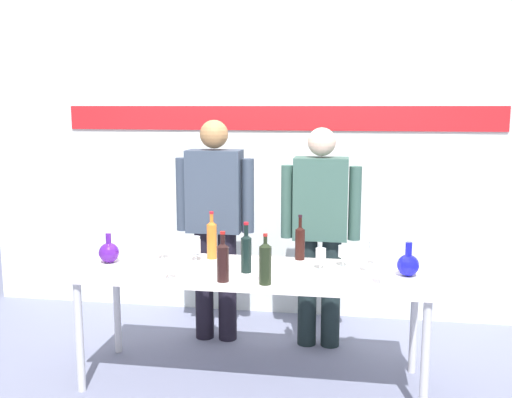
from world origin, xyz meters
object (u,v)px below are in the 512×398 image
Objects in this scene: wine_bottle_4 at (246,251)px; wine_glass_right_2 at (383,257)px; wine_bottle_1 at (300,241)px; wine_glass_left_0 at (196,242)px; wine_glass_right_5 at (367,256)px; presenter_left at (215,217)px; wine_glass_right_4 at (321,254)px; wine_bottle_3 at (212,238)px; wine_glass_left_2 at (162,244)px; wine_glass_right_0 at (344,252)px; wine_bottle_2 at (265,262)px; presenter_right at (320,225)px; display_table at (252,279)px; wine_glass_right_1 at (374,248)px; wine_glass_left_3 at (196,247)px; decanter_blue_left at (109,252)px; decanter_blue_right at (408,264)px; wine_glass_left_1 at (169,265)px; wine_bottle_0 at (223,260)px; wine_glass_right_3 at (381,267)px.

wine_glass_right_2 is at bearing 5.03° from wine_bottle_4.
wine_glass_right_2 is at bearing -28.16° from wine_bottle_1.
wine_glass_left_0 is 0.93× the size of wine_glass_right_5.
presenter_left reaches higher than wine_glass_right_2.
wine_bottle_1 reaches higher than wine_glass_right_4.
wine_glass_left_2 is (-0.32, -0.08, -0.03)m from wine_bottle_3.
wine_bottle_3 is at bearing 176.01° from wine_glass_right_0.
wine_glass_right_2 is at bearing -28.30° from presenter_left.
wine_bottle_2 is at bearing -149.84° from wine_glass_right_5.
presenter_right reaches higher than wine_bottle_2.
wine_bottle_4 is 2.17× the size of wine_glass_left_2.
display_table is 7.32× the size of wine_bottle_2.
presenter_left is 1.24m from wine_glass_right_1.
wine_glass_left_2 is (-1.03, -0.51, -0.06)m from presenter_right.
wine_glass_right_4 is (0.83, -0.07, 0.00)m from wine_glass_left_3.
decanter_blue_left is at bearing -154.68° from presenter_right.
display_table is 0.45m from wine_bottle_1.
wine_bottle_2 reaches higher than wine_glass_right_2.
wine_bottle_1 reaches higher than decanter_blue_right.
wine_bottle_4 reaches higher than wine_glass_right_5.
wine_bottle_1 is 2.21× the size of wine_glass_right_4.
wine_glass_right_2 is at bearing -12.27° from wine_glass_left_0.
wine_bottle_4 reaches higher than display_table.
wine_glass_left_0 reaches higher than wine_glass_left_1.
decanter_blue_right is at bearing -20.77° from wine_glass_right_0.
display_table is at bearing -170.59° from wine_glass_right_4.
wine_bottle_0 reaches higher than wine_glass_right_1.
wine_bottle_0 reaches higher than wine_glass_right_5.
presenter_left is 1.26m from wine_glass_right_5.
wine_bottle_4 is at bearing -28.24° from wine_glass_left_3.
wine_glass_right_2 is (1.25, -0.27, 0.02)m from wine_glass_left_0.
wine_glass_left_0 is 1.28m from wine_glass_right_2.
wine_glass_right_4 is (-0.36, 0.26, -0.01)m from wine_glass_right_3.
display_table is 0.44m from wine_bottle_3.
presenter_left is at bearing 105.84° from wine_bottle_0.
wine_bottle_4 is 2.35× the size of wine_glass_left_0.
wine_glass_right_2 is (1.26, 0.29, 0.03)m from wine_glass_left_1.
presenter_left reaches higher than wine_glass_right_4.
wine_glass_left_0 is at bearing 173.24° from wine_glass_right_0.
wine_glass_right_1 is at bearing 129.67° from decanter_blue_right.
wine_bottle_2 is (0.12, -0.28, 0.19)m from display_table.
decanter_blue_left is 1.68m from wine_glass_right_5.
decanter_blue_right reaches higher than wine_glass_left_2.
presenter_right is 0.38m from wine_bottle_1.
wine_glass_right_5 is (1.03, -0.17, -0.03)m from wine_bottle_3.
wine_bottle_0 is at bearing -18.94° from decanter_blue_left.
wine_glass_left_3 reaches higher than wine_glass_left_2.
display_table is at bearing -35.61° from wine_bottle_3.
wine_glass_right_5 is (-0.05, -0.19, -0.00)m from wine_glass_right_1.
wine_bottle_1 is at bearing 174.47° from wine_glass_right_1.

